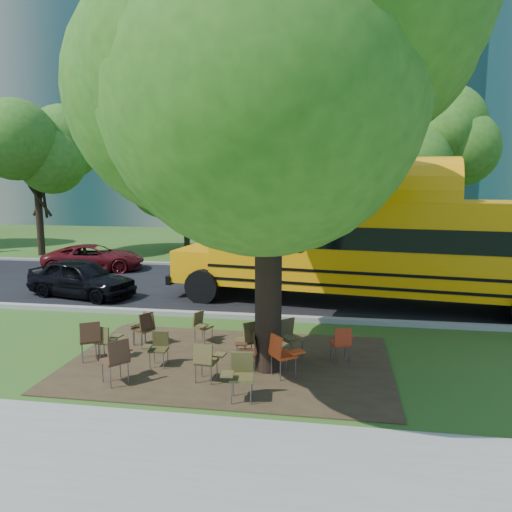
% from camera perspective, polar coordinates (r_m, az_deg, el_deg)
% --- Properties ---
extents(ground, '(160.00, 160.00, 0.00)m').
position_cam_1_polar(ground, '(11.95, -7.36, -10.93)').
color(ground, '#344B17').
rests_on(ground, ground).
extents(sidewalk, '(60.00, 4.00, 0.04)m').
position_cam_1_polar(sidewalk, '(7.76, -18.82, -22.93)').
color(sidewalk, gray).
rests_on(sidewalk, ground).
extents(dirt_patch, '(7.00, 4.50, 0.03)m').
position_cam_1_polar(dirt_patch, '(11.26, -3.10, -12.07)').
color(dirt_patch, '#382819').
rests_on(dirt_patch, ground).
extents(asphalt_road, '(80.00, 8.00, 0.04)m').
position_cam_1_polar(asphalt_road, '(18.50, -1.18, -3.60)').
color(asphalt_road, black).
rests_on(asphalt_road, ground).
extents(kerb_near, '(80.00, 0.25, 0.14)m').
position_cam_1_polar(kerb_near, '(14.69, -4.02, -6.77)').
color(kerb_near, gray).
rests_on(kerb_near, ground).
extents(kerb_far, '(80.00, 0.25, 0.14)m').
position_cam_1_polar(kerb_far, '(22.45, 0.70, -1.21)').
color(kerb_far, gray).
rests_on(kerb_far, ground).
extents(building_main, '(38.00, 16.00, 22.00)m').
position_cam_1_polar(building_main, '(48.59, -4.49, 17.22)').
color(building_main, gray).
rests_on(building_main, ground).
extents(bg_tree_0, '(5.20, 5.20, 7.18)m').
position_cam_1_polar(bg_tree_0, '(28.24, -23.84, 9.31)').
color(bg_tree_0, black).
rests_on(bg_tree_0, ground).
extents(bg_tree_2, '(4.80, 4.80, 6.62)m').
position_cam_1_polar(bg_tree_2, '(28.00, -8.06, 9.25)').
color(bg_tree_2, black).
rests_on(bg_tree_2, ground).
extents(bg_tree_3, '(5.60, 5.60, 7.84)m').
position_cam_1_polar(bg_tree_3, '(25.22, 20.40, 10.67)').
color(bg_tree_3, black).
rests_on(bg_tree_3, ground).
extents(main_tree, '(7.16, 7.16, 9.35)m').
position_cam_1_polar(main_tree, '(10.23, 1.51, 18.54)').
color(main_tree, black).
rests_on(main_tree, ground).
extents(school_bus, '(13.94, 4.75, 3.35)m').
position_cam_1_polar(school_bus, '(16.08, 16.70, 1.04)').
color(school_bus, '#F49B07').
rests_on(school_bus, ground).
extents(chair_0, '(0.62, 0.77, 0.93)m').
position_cam_1_polar(chair_0, '(11.75, -18.30, -8.71)').
color(chair_0, '#4C2D1B').
rests_on(chair_0, ground).
extents(chair_1, '(0.56, 0.47, 0.79)m').
position_cam_1_polar(chair_1, '(11.77, -16.85, -9.04)').
color(chair_1, '#4D4921').
rests_on(chair_1, ground).
extents(chair_2, '(0.65, 0.82, 0.95)m').
position_cam_1_polar(chair_2, '(10.33, -15.57, -10.98)').
color(chair_2, '#51301D').
rests_on(chair_2, ground).
extents(chair_3, '(0.50, 0.47, 0.77)m').
position_cam_1_polar(chair_3, '(11.11, -11.13, -9.99)').
color(chair_3, '#423D1D').
rests_on(chair_3, ground).
extents(chair_4, '(0.59, 0.50, 0.84)m').
position_cam_1_polar(chair_4, '(10.10, -5.69, -11.57)').
color(chair_4, brown).
rests_on(chair_4, ground).
extents(chair_5, '(0.60, 0.58, 0.90)m').
position_cam_1_polar(chair_5, '(9.33, -1.79, -13.09)').
color(chair_5, '#4E4721').
rests_on(chair_5, ground).
extents(chair_6, '(0.55, 0.54, 0.80)m').
position_cam_1_polar(chair_6, '(10.66, -0.75, -10.52)').
color(chair_6, '#3D2316').
rests_on(chair_6, ground).
extents(chair_7, '(0.78, 0.62, 0.93)m').
position_cam_1_polar(chair_7, '(10.28, 2.99, -10.85)').
color(chair_7, red).
rests_on(chair_7, ground).
extents(chair_8, '(0.57, 0.72, 0.86)m').
position_cam_1_polar(chair_8, '(12.42, -12.59, -7.74)').
color(chair_8, '#452918').
rests_on(chair_8, ground).
extents(chair_9, '(0.70, 0.55, 0.82)m').
position_cam_1_polar(chair_9, '(12.45, -12.61, -7.79)').
color(chair_9, '#473E1F').
rests_on(chair_9, ground).
extents(chair_10, '(0.50, 0.63, 0.77)m').
position_cam_1_polar(chair_10, '(12.49, -6.27, -7.71)').
color(chair_10, brown).
rests_on(chair_10, ground).
extents(chair_11, '(0.65, 0.82, 0.96)m').
position_cam_1_polar(chair_11, '(11.13, -0.61, -9.16)').
color(chair_11, brown).
rests_on(chair_11, ground).
extents(chair_12, '(0.61, 0.76, 0.89)m').
position_cam_1_polar(chair_12, '(11.40, 3.82, -8.94)').
color(chair_12, brown).
rests_on(chair_12, ground).
extents(chair_13, '(0.56, 0.61, 0.81)m').
position_cam_1_polar(chair_13, '(11.28, 9.83, -9.50)').
color(chair_13, '#B73113').
rests_on(chair_13, ground).
extents(black_car, '(4.09, 2.42, 1.31)m').
position_cam_1_polar(black_car, '(17.98, -19.33, -2.42)').
color(black_car, black).
rests_on(black_car, ground).
extents(bg_car_red, '(4.57, 3.02, 1.17)m').
position_cam_1_polar(bg_car_red, '(22.74, -18.00, -0.22)').
color(bg_car_red, '#530E12').
rests_on(bg_car_red, ground).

